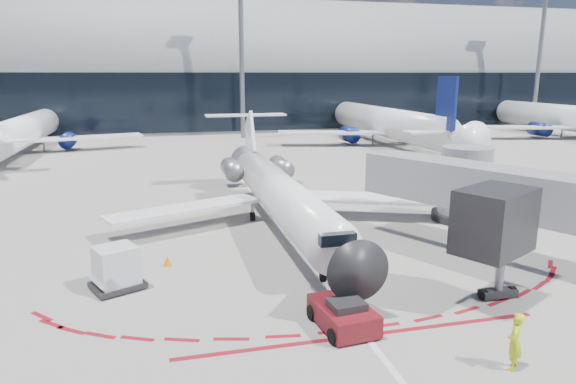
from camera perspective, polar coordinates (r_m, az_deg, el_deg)
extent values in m
plane|color=slate|center=(29.78, 0.09, -5.27)|extent=(260.00, 260.00, 0.00)
cube|color=silver|center=(31.63, -0.79, -4.16)|extent=(0.25, 40.00, 0.01)
cube|color=maroon|center=(19.70, 8.53, -15.46)|extent=(14.00, 0.25, 0.01)
cube|color=gray|center=(92.78, -9.84, 10.16)|extent=(150.00, 24.00, 10.00)
cylinder|color=gray|center=(92.68, -9.96, 13.25)|extent=(150.00, 24.00, 24.00)
cube|color=black|center=(80.79, -9.18, 9.79)|extent=(150.00, 0.20, 9.00)
cube|color=#919499|center=(28.46, 20.28, 0.55)|extent=(8.22, 12.61, 2.30)
cube|color=black|center=(22.19, 21.96, -2.97)|extent=(3.86, 3.44, 2.60)
cylinder|color=slate|center=(23.68, 22.49, -8.15)|extent=(0.36, 0.36, 2.40)
cube|color=black|center=(24.04, 22.28, -10.33)|extent=(1.60, 0.60, 0.30)
cylinder|color=#919499|center=(35.04, 19.07, 0.86)|extent=(3.20, 3.20, 4.80)
cylinder|color=black|center=(35.53, 18.81, -2.53)|extent=(4.00, 4.00, 0.50)
cylinder|color=slate|center=(76.42, -5.19, 15.35)|extent=(0.70, 0.70, 25.00)
cylinder|color=slate|center=(97.60, 26.19, 13.60)|extent=(0.70, 0.70, 25.00)
cylinder|color=white|center=(31.11, -0.79, -0.35)|extent=(2.48, 20.17, 2.48)
cone|color=black|center=(20.66, 6.48, -7.45)|extent=(2.48, 2.57, 2.48)
cone|color=white|center=(42.40, -4.41, 3.22)|extent=(2.48, 3.30, 2.48)
cube|color=black|center=(21.80, 5.17, -4.91)|extent=(1.56, 1.28, 0.50)
cube|color=white|center=(31.90, -11.35, -1.80)|extent=(9.82, 5.82, 0.28)
cube|color=white|center=(34.26, 7.99, -0.64)|extent=(9.82, 5.82, 0.28)
cube|color=white|center=(41.18, -4.25, 6.03)|extent=(0.23, 4.30, 4.38)
cube|color=white|center=(42.91, -4.73, 8.52)|extent=(6.60, 1.47, 0.15)
cylinder|color=slate|center=(38.51, -6.26, 2.53)|extent=(1.38, 3.12, 1.38)
cylinder|color=slate|center=(39.18, -0.80, 2.79)|extent=(1.38, 3.12, 1.38)
cylinder|color=black|center=(23.93, 3.90, -9.34)|extent=(0.20, 0.51, 0.51)
cylinder|color=black|center=(33.49, -3.97, -2.69)|extent=(0.28, 0.59, 0.59)
cylinder|color=black|center=(34.05, 0.60, -2.40)|extent=(0.28, 0.59, 0.59)
cylinder|color=slate|center=(23.84, 3.91, -8.79)|extent=(0.17, 0.17, 1.01)
cube|color=#520B11|center=(19.94, 6.13, -13.44)|extent=(2.09, 3.04, 0.81)
cube|color=black|center=(19.49, 6.52, -12.35)|extent=(1.36, 1.20, 0.31)
cylinder|color=slate|center=(21.62, 3.77, -11.72)|extent=(0.34, 2.32, 0.09)
cylinder|color=black|center=(18.92, 5.08, -15.67)|extent=(0.31, 0.60, 0.57)
cylinder|color=black|center=(19.63, 9.72, -14.69)|extent=(0.31, 0.60, 0.57)
cylinder|color=black|center=(20.51, 2.68, -13.22)|extent=(0.31, 0.60, 0.57)
cylinder|color=black|center=(21.17, 7.03, -12.44)|extent=(0.31, 0.60, 0.57)
imported|color=#CBDD17|center=(18.61, 23.89, -14.94)|extent=(0.83, 0.83, 1.95)
cube|color=black|center=(24.36, -18.40, -9.77)|extent=(2.64, 2.49, 0.23)
cube|color=silver|center=(24.03, -18.56, -7.70)|extent=(2.18, 2.12, 1.67)
cylinder|color=black|center=(23.56, -19.73, -10.90)|extent=(0.18, 0.23, 0.21)
cylinder|color=black|center=(24.07, -15.92, -10.09)|extent=(0.18, 0.23, 0.21)
cylinder|color=black|center=(24.76, -20.78, -9.80)|extent=(0.18, 0.23, 0.21)
cylinder|color=black|center=(25.25, -17.14, -9.07)|extent=(0.18, 0.23, 0.21)
cone|color=orange|center=(26.38, -13.22, -7.47)|extent=(0.39, 0.39, 0.54)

